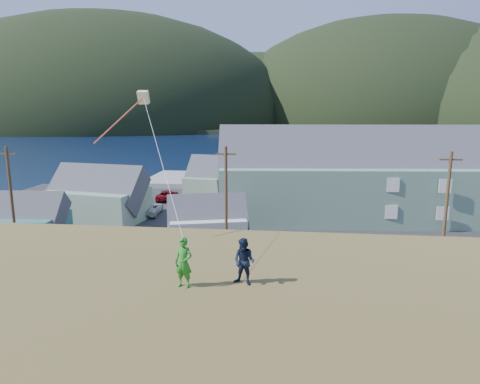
{
  "coord_description": "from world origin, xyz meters",
  "views": [
    {
      "loc": [
        4.41,
        -30.79,
        12.58
      ],
      "look_at": [
        2.27,
        -11.86,
        8.8
      ],
      "focal_mm": 32.0,
      "sensor_mm": 36.0,
      "label": 1
    }
  ],
  "objects_px": {
    "kite_flyer_green": "(184,263)",
    "kite_flyer_navy": "(244,262)",
    "shed_palegreen_far": "(229,182)",
    "shed_white": "(207,222)",
    "wharf": "(226,180)",
    "lodge": "(382,177)",
    "shed_teal": "(23,221)",
    "shed_palegreen_near": "(98,196)"
  },
  "relations": [
    {
      "from": "kite_flyer_green",
      "to": "kite_flyer_navy",
      "type": "bearing_deg",
      "value": 25.39
    },
    {
      "from": "shed_palegreen_far",
      "to": "shed_white",
      "type": "bearing_deg",
      "value": -78.95
    },
    {
      "from": "wharf",
      "to": "lodge",
      "type": "distance_m",
      "value": 30.66
    },
    {
      "from": "shed_teal",
      "to": "shed_white",
      "type": "xyz_separation_m",
      "value": [
        17.18,
        1.35,
        -0.01
      ]
    },
    {
      "from": "wharf",
      "to": "lodge",
      "type": "height_order",
      "value": "lodge"
    },
    {
      "from": "wharf",
      "to": "shed_white",
      "type": "distance_m",
      "value": 33.67
    },
    {
      "from": "lodge",
      "to": "shed_palegreen_far",
      "type": "bearing_deg",
      "value": 155.14
    },
    {
      "from": "kite_flyer_navy",
      "to": "wharf",
      "type": "bearing_deg",
      "value": 117.74
    },
    {
      "from": "lodge",
      "to": "kite_flyer_green",
      "type": "xyz_separation_m",
      "value": [
        -13.65,
        -36.92,
        3.03
      ]
    },
    {
      "from": "shed_palegreen_near",
      "to": "shed_palegreen_far",
      "type": "height_order",
      "value": "shed_palegreen_near"
    },
    {
      "from": "shed_teal",
      "to": "kite_flyer_green",
      "type": "xyz_separation_m",
      "value": [
        21.33,
        -23.99,
        5.74
      ]
    },
    {
      "from": "lodge",
      "to": "kite_flyer_green",
      "type": "height_order",
      "value": "lodge"
    },
    {
      "from": "wharf",
      "to": "shed_white",
      "type": "height_order",
      "value": "shed_white"
    },
    {
      "from": "shed_palegreen_near",
      "to": "shed_palegreen_far",
      "type": "relative_size",
      "value": 0.94
    },
    {
      "from": "lodge",
      "to": "kite_flyer_green",
      "type": "bearing_deg",
      "value": -115.46
    },
    {
      "from": "shed_palegreen_near",
      "to": "shed_white",
      "type": "height_order",
      "value": "shed_palegreen_near"
    },
    {
      "from": "lodge",
      "to": "shed_teal",
      "type": "bearing_deg",
      "value": -164.88
    },
    {
      "from": "shed_palegreen_far",
      "to": "kite_flyer_green",
      "type": "xyz_separation_m",
      "value": [
        4.6,
        -43.45,
        5.07
      ]
    },
    {
      "from": "wharf",
      "to": "shed_palegreen_far",
      "type": "distance_m",
      "value": 15.8
    },
    {
      "from": "shed_teal",
      "to": "shed_palegreen_far",
      "type": "bearing_deg",
      "value": 45.45
    },
    {
      "from": "lodge",
      "to": "shed_palegreen_far",
      "type": "relative_size",
      "value": 3.06
    },
    {
      "from": "shed_white",
      "to": "shed_palegreen_near",
      "type": "bearing_deg",
      "value": 137.5
    },
    {
      "from": "shed_palegreen_near",
      "to": "kite_flyer_green",
      "type": "height_order",
      "value": "kite_flyer_green"
    },
    {
      "from": "lodge",
      "to": "kite_flyer_navy",
      "type": "xyz_separation_m",
      "value": [
        -11.85,
        -36.52,
        2.99
      ]
    },
    {
      "from": "shed_teal",
      "to": "shed_white",
      "type": "distance_m",
      "value": 17.23
    },
    {
      "from": "shed_teal",
      "to": "kite_flyer_navy",
      "type": "bearing_deg",
      "value": -49.44
    },
    {
      "from": "wharf",
      "to": "shed_palegreen_near",
      "type": "height_order",
      "value": "shed_palegreen_near"
    },
    {
      "from": "lodge",
      "to": "shed_teal",
      "type": "distance_m",
      "value": 37.39
    },
    {
      "from": "kite_flyer_navy",
      "to": "shed_palegreen_near",
      "type": "bearing_deg",
      "value": 140.38
    },
    {
      "from": "wharf",
      "to": "shed_palegreen_far",
      "type": "bearing_deg",
      "value": -79.89
    },
    {
      "from": "kite_flyer_green",
      "to": "kite_flyer_navy",
      "type": "relative_size",
      "value": 1.06
    },
    {
      "from": "lodge",
      "to": "shed_white",
      "type": "distance_m",
      "value": 21.41
    },
    {
      "from": "shed_palegreen_near",
      "to": "shed_palegreen_far",
      "type": "bearing_deg",
      "value": 49.14
    },
    {
      "from": "lodge",
      "to": "kite_flyer_navy",
      "type": "relative_size",
      "value": 25.55
    },
    {
      "from": "shed_palegreen_near",
      "to": "shed_palegreen_far",
      "type": "distance_m",
      "value": 17.22
    },
    {
      "from": "wharf",
      "to": "shed_teal",
      "type": "relative_size",
      "value": 3.3
    },
    {
      "from": "shed_palegreen_near",
      "to": "shed_white",
      "type": "bearing_deg",
      "value": -17.83
    },
    {
      "from": "wharf",
      "to": "kite_flyer_navy",
      "type": "relative_size",
      "value": 17.78
    },
    {
      "from": "shed_palegreen_far",
      "to": "kite_flyer_navy",
      "type": "relative_size",
      "value": 8.35
    },
    {
      "from": "shed_teal",
      "to": "shed_palegreen_near",
      "type": "xyz_separation_m",
      "value": [
        3.42,
        8.52,
        0.64
      ]
    },
    {
      "from": "wharf",
      "to": "shed_palegreen_near",
      "type": "distance_m",
      "value": 28.45
    },
    {
      "from": "shed_white",
      "to": "kite_flyer_green",
      "type": "relative_size",
      "value": 5.28
    }
  ]
}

